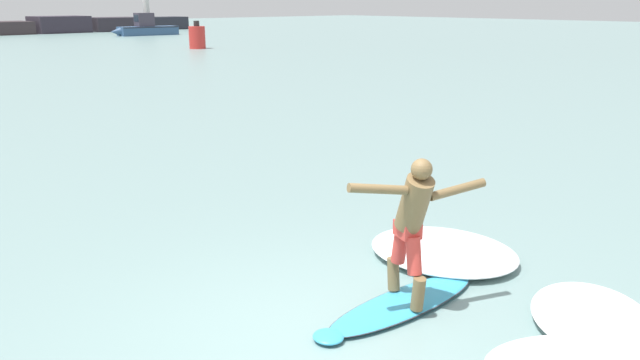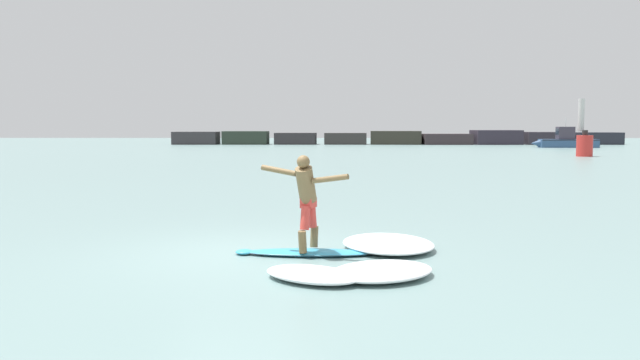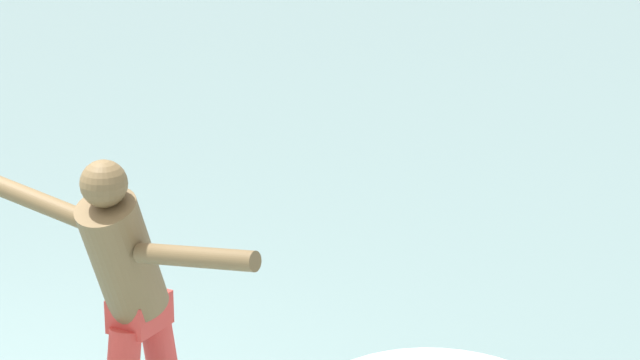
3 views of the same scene
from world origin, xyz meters
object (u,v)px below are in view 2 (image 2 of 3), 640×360
surfboard (306,252)px  fishing_boat_near_jetty (566,141)px  channel_marker_buoy (585,145)px  surfer (306,195)px

surfboard → fishing_boat_near_jetty: bearing=65.3°
surfboard → channel_marker_buoy: (18.24, 33.60, 0.72)m
surfer → fishing_boat_near_jetty: (23.76, 51.71, -0.36)m
fishing_boat_near_jetty → channel_marker_buoy: (-5.53, -18.04, 0.12)m
surfboard → surfer: size_ratio=1.44×
surfboard → fishing_boat_near_jetty: (23.77, 51.63, 0.60)m
channel_marker_buoy → surfboard: bearing=-118.5°
surfboard → fishing_boat_near_jetty: 56.84m
fishing_boat_near_jetty → channel_marker_buoy: size_ratio=3.60×
surfboard → fishing_boat_near_jetty: fishing_boat_near_jetty is taller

